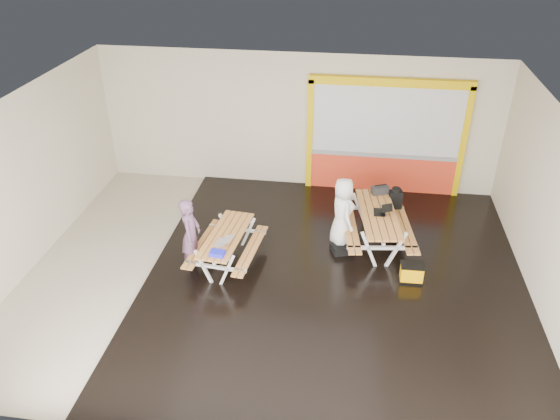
% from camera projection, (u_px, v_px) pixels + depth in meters
% --- Properties ---
extents(room, '(10.02, 8.02, 3.52)m').
position_uv_depth(room, '(273.00, 200.00, 10.19)').
color(room, '#BEB4A0').
rests_on(room, ground).
extents(deck, '(7.50, 7.98, 0.05)m').
position_uv_depth(deck, '(335.00, 279.00, 10.91)').
color(deck, black).
rests_on(deck, room).
extents(kiosk, '(3.88, 0.16, 3.00)m').
position_uv_depth(kiosk, '(385.00, 140.00, 13.43)').
color(kiosk, '#EF4022').
rests_on(kiosk, room).
extents(picnic_table_left, '(1.44, 1.98, 0.74)m').
position_uv_depth(picnic_table_left, '(227.00, 242.00, 11.08)').
color(picnic_table_left, '#CB8641').
rests_on(picnic_table_left, deck).
extents(picnic_table_right, '(1.70, 2.29, 0.85)m').
position_uv_depth(picnic_table_right, '(378.00, 221.00, 11.64)').
color(picnic_table_right, '#CB8641').
rests_on(picnic_table_right, deck).
extents(person_left, '(0.42, 0.61, 1.60)m').
position_uv_depth(person_left, '(191.00, 235.00, 10.91)').
color(person_left, '#6E496A').
rests_on(person_left, deck).
extents(person_right, '(0.74, 0.89, 1.55)m').
position_uv_depth(person_right, '(342.00, 212.00, 11.50)').
color(person_right, white).
rests_on(person_right, deck).
extents(laptop_left, '(0.39, 0.36, 0.15)m').
position_uv_depth(laptop_left, '(224.00, 241.00, 10.68)').
color(laptop_left, silver).
rests_on(laptop_left, picnic_table_left).
extents(laptop_right, '(0.38, 0.34, 0.16)m').
position_uv_depth(laptop_right, '(382.00, 211.00, 11.51)').
color(laptop_right, black).
rests_on(laptop_right, picnic_table_right).
extents(blue_pouch, '(0.30, 0.22, 0.08)m').
position_uv_depth(blue_pouch, '(217.00, 253.00, 10.35)').
color(blue_pouch, '#1E21E8').
rests_on(blue_pouch, picnic_table_left).
extents(toolbox, '(0.43, 0.33, 0.22)m').
position_uv_depth(toolbox, '(380.00, 190.00, 12.24)').
color(toolbox, black).
rests_on(toolbox, picnic_table_right).
extents(backpack, '(0.33, 0.25, 0.51)m').
position_uv_depth(backpack, '(395.00, 198.00, 12.24)').
color(backpack, black).
rests_on(backpack, picnic_table_right).
extents(dark_case, '(0.53, 0.47, 0.17)m').
position_uv_depth(dark_case, '(343.00, 249.00, 11.63)').
color(dark_case, black).
rests_on(dark_case, deck).
extents(fluke_bag, '(0.46, 0.30, 0.39)m').
position_uv_depth(fluke_bag, '(412.00, 273.00, 10.71)').
color(fluke_bag, black).
rests_on(fluke_bag, deck).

